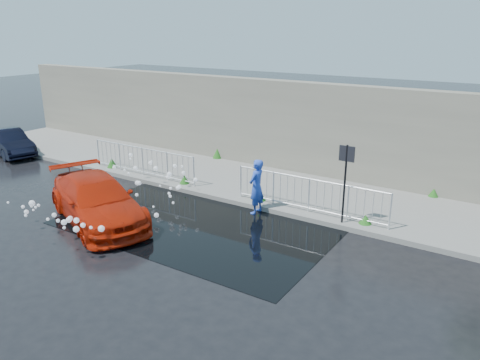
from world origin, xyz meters
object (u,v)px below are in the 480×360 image
object	(u,v)px
dark_car	(9,143)
sign_post	(346,172)
red_car	(97,200)
person	(256,187)

from	to	relation	value
dark_car	sign_post	bearing A→B (deg)	-74.34
red_car	dark_car	size ratio (longest dim) A/B	1.32
dark_car	person	bearing A→B (deg)	-75.74
red_car	person	size ratio (longest dim) A/B	2.67
sign_post	person	size ratio (longest dim) A/B	1.42
dark_car	person	world-z (taller)	person
sign_post	red_car	bearing A→B (deg)	-150.68
sign_post	dark_car	bearing A→B (deg)	-178.19
person	dark_car	bearing A→B (deg)	-89.47
sign_post	red_car	xyz separation A→B (m)	(-6.38, -3.58, -1.04)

